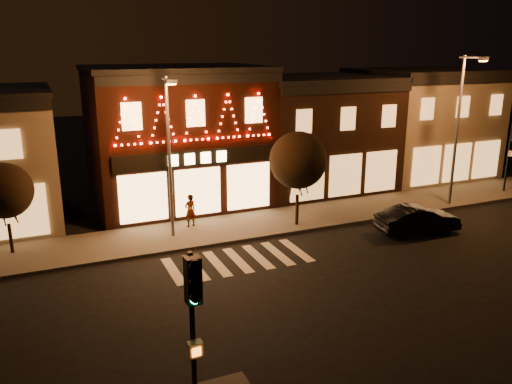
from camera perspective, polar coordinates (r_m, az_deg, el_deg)
ground at (r=20.33m, az=2.18°, el=-11.67°), size 120.00×120.00×0.00m
sidewalk_far at (r=27.77m, az=-1.19°, el=-3.75°), size 44.00×4.00×0.15m
building_pulp at (r=31.65m, az=-8.74°, el=6.16°), size 10.20×8.34×8.30m
building_right_a at (r=35.30m, az=6.44°, el=6.58°), size 9.20×8.28×7.50m
building_right_b at (r=40.47m, az=17.69°, el=7.33°), size 9.20×8.28×7.80m
traffic_signal_near at (r=12.04m, az=-6.95°, el=-13.18°), size 0.35×0.50×4.85m
traffic_signal_far at (r=37.09m, az=26.51°, el=4.84°), size 0.35×0.51×4.51m
streetlamp_mid at (r=25.03m, az=-9.55°, el=5.02°), size 0.52×1.81×7.90m
streetlamp_right at (r=32.26m, az=21.72°, el=7.44°), size 0.76×2.01×8.76m
tree_left at (r=25.76m, az=-26.13°, el=0.13°), size 2.55×2.55×4.26m
tree_right at (r=26.91m, az=4.69°, el=3.52°), size 3.01×3.01×5.03m
dark_sedan at (r=28.01m, az=17.46°, el=-2.94°), size 4.53×2.04×1.44m
pedestrian at (r=27.39m, az=-7.30°, el=-2.05°), size 0.73×0.58×1.76m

